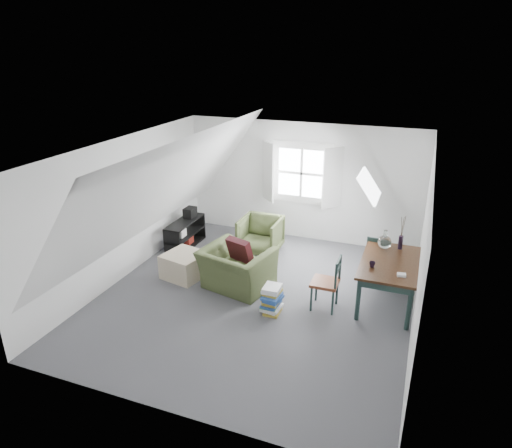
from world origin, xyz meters
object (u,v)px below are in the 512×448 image
at_px(dining_chair_far, 376,255).
at_px(armchair_near, 237,287).
at_px(magazine_stack, 272,300).
at_px(armchair_far, 260,251).
at_px(media_shelf, 184,236).
at_px(dining_chair_near, 327,282).
at_px(ottoman, 185,265).
at_px(dining_table, 390,267).

bearing_deg(dining_chair_far, armchair_near, 30.21).
height_order(dining_chair_far, magazine_stack, dining_chair_far).
xyz_separation_m(armchair_far, dining_chair_far, (2.32, -0.28, 0.43)).
relative_size(dining_chair_far, magazine_stack, 1.84).
bearing_deg(magazine_stack, media_shelf, 145.71).
distance_m(armchair_near, magazine_stack, 1.00).
relative_size(armchair_far, dining_chair_near, 0.90).
bearing_deg(media_shelf, armchair_near, -39.99).
bearing_deg(magazine_stack, armchair_near, 147.45).
relative_size(ottoman, dining_chair_far, 0.81).
bearing_deg(armchair_far, dining_chair_far, -6.39).
height_order(dining_table, dining_chair_far, dining_chair_far).
xyz_separation_m(dining_table, magazine_stack, (-1.66, -0.94, -0.43)).
xyz_separation_m(dining_table, dining_chair_near, (-0.89, -0.51, -0.18)).
relative_size(dining_chair_near, magazine_stack, 2.00).
bearing_deg(armchair_near, ottoman, 10.00).
bearing_deg(ottoman, armchair_far, 58.18).
xyz_separation_m(dining_table, media_shelf, (-4.16, 0.77, -0.39)).
bearing_deg(armchair_far, magazine_stack, -64.65).
height_order(armchair_near, media_shelf, media_shelf).
height_order(ottoman, dining_chair_far, dining_chair_far).
relative_size(armchair_near, dining_table, 0.75).
bearing_deg(armchair_far, armchair_near, -84.68).
bearing_deg(ottoman, dining_chair_near, -3.08).
relative_size(ottoman, dining_chair_near, 0.75).
height_order(dining_chair_near, magazine_stack, dining_chair_near).
bearing_deg(media_shelf, armchair_far, 7.63).
height_order(armchair_far, ottoman, ottoman).
distance_m(armchair_near, ottoman, 1.07).
height_order(armchair_far, dining_chair_near, dining_chair_near).
xyz_separation_m(armchair_far, dining_chair_near, (1.72, -1.62, 0.47)).
height_order(armchair_far, magazine_stack, magazine_stack).
relative_size(armchair_near, media_shelf, 1.01).
relative_size(armchair_far, dining_chair_far, 0.97).
height_order(ottoman, dining_chair_near, dining_chair_near).
xyz_separation_m(dining_table, dining_chair_far, (-0.29, 0.84, -0.22)).
bearing_deg(ottoman, magazine_stack, -16.93).
relative_size(armchair_near, dining_chair_near, 1.25).
xyz_separation_m(armchair_far, magazine_stack, (0.95, -2.05, 0.23)).
xyz_separation_m(dining_chair_far, media_shelf, (-3.87, -0.07, -0.18)).
bearing_deg(armchair_near, media_shelf, -22.66).
bearing_deg(dining_chair_far, dining_chair_near, 66.66).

